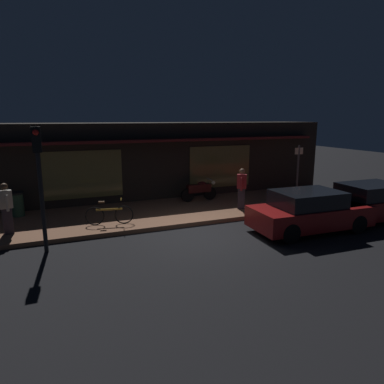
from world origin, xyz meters
The scene contains 12 objects.
ground_plane centered at (0.00, 0.00, 0.00)m, with size 60.00×60.00×0.00m, color black.
sidewalk_slab centered at (0.00, 3.00, 0.07)m, with size 18.00×4.00×0.15m, color brown.
storefront_building centered at (0.00, 6.39, 1.80)m, with size 18.00×3.30×3.60m.
motorcycle centered at (1.67, 3.99, 0.65)m, with size 1.70×0.55×0.97m.
bicycle_parked centered at (-2.68, 1.88, 0.51)m, with size 1.64×0.47×0.91m.
person_photographer centered at (-5.88, 2.12, 1.03)m, with size 0.42×0.61×1.67m.
person_bystander centered at (2.72, 2.07, 1.03)m, with size 0.44×0.56×1.67m.
sign_post centered at (6.39, 3.17, 1.51)m, with size 0.44×0.09×2.40m.
trash_bin centered at (-5.74, 4.31, 0.62)m, with size 0.48×0.48×0.93m.
traffic_light_pole centered at (-4.76, 0.37, 2.48)m, with size 0.24×0.33×3.60m.
parked_car_near centered at (3.60, -0.98, 0.70)m, with size 4.15×1.88×1.42m.
parked_car_far centered at (6.72, -0.83, 0.70)m, with size 4.14×1.86×1.42m.
Camera 1 is at (-4.47, -10.15, 3.84)m, focal length 32.74 mm.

